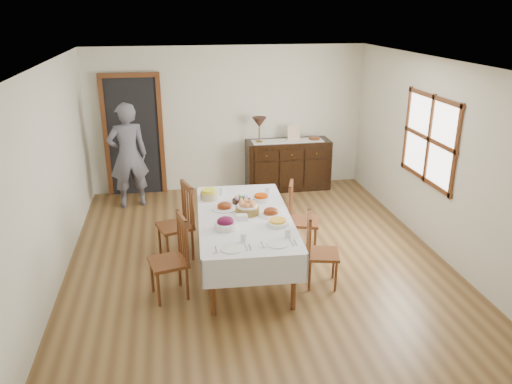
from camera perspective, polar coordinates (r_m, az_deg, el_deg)
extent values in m
plane|color=brown|center=(6.82, 0.15, -7.79)|extent=(6.00, 6.00, 0.00)
cube|color=white|center=(6.04, 0.17, 14.49)|extent=(5.00, 6.00, 0.02)
cube|color=silver|center=(9.18, -3.17, 8.31)|extent=(5.00, 0.02, 2.60)
cube|color=silver|center=(3.65, 8.63, -11.68)|extent=(5.00, 0.02, 2.60)
cube|color=silver|center=(6.39, -22.52, 1.28)|extent=(0.02, 6.00, 2.60)
cube|color=silver|center=(7.17, 20.29, 3.56)|extent=(0.02, 6.00, 2.60)
cube|color=white|center=(7.36, 19.26, 5.73)|extent=(0.02, 1.30, 1.10)
cube|color=brown|center=(7.35, 19.17, 5.73)|extent=(0.03, 1.46, 1.26)
cube|color=black|center=(9.16, -13.78, 6.11)|extent=(0.90, 0.06, 2.10)
cube|color=brown|center=(9.14, -13.78, 6.08)|extent=(1.04, 0.08, 2.18)
cube|color=white|center=(6.25, -1.35, -2.87)|extent=(1.21, 2.26, 0.04)
cylinder|color=brown|center=(5.56, -4.99, -10.73)|extent=(0.06, 0.06, 0.71)
cylinder|color=brown|center=(5.65, 4.34, -10.14)|extent=(0.06, 0.06, 0.71)
cylinder|color=brown|center=(7.26, -5.65, -2.95)|extent=(0.06, 0.06, 0.71)
cylinder|color=brown|center=(7.33, 1.42, -2.61)|extent=(0.06, 0.06, 0.71)
cube|color=white|center=(6.29, -6.45, -4.37)|extent=(0.13, 2.25, 0.34)
cube|color=white|center=(6.39, 3.70, -3.85)|extent=(0.13, 2.25, 0.34)
cube|color=white|center=(5.33, -0.08, -9.08)|extent=(1.14, 0.08, 0.34)
cube|color=white|center=(7.34, -2.24, -0.53)|extent=(1.14, 0.08, 0.34)
cube|color=brown|center=(5.92, -9.99, -7.92)|extent=(0.50, 0.50, 0.04)
cylinder|color=brown|center=(6.15, -11.79, -9.39)|extent=(0.04, 0.04, 0.43)
cylinder|color=brown|center=(5.86, -11.07, -10.93)|extent=(0.04, 0.04, 0.43)
cylinder|color=brown|center=(6.21, -8.72, -8.86)|extent=(0.04, 0.04, 0.43)
cylinder|color=brown|center=(5.92, -7.85, -10.35)|extent=(0.04, 0.04, 0.43)
cylinder|color=brown|center=(5.99, -8.82, -4.52)|extent=(0.04, 0.04, 0.56)
cylinder|color=brown|center=(5.68, -7.88, -5.93)|extent=(0.04, 0.04, 0.56)
cube|color=brown|center=(5.73, -8.48, -3.06)|extent=(0.13, 0.39, 0.08)
cylinder|color=brown|center=(5.92, -8.58, -5.03)|extent=(0.02, 0.02, 0.46)
cylinder|color=brown|center=(5.84, -8.35, -5.38)|extent=(0.02, 0.02, 0.46)
cylinder|color=brown|center=(5.76, -8.11, -5.74)|extent=(0.02, 0.02, 0.46)
cube|color=brown|center=(6.78, -9.24, -3.90)|extent=(0.54, 0.54, 0.04)
cylinder|color=brown|center=(6.99, -10.95, -5.42)|extent=(0.04, 0.04, 0.44)
cylinder|color=brown|center=(6.69, -10.06, -6.60)|extent=(0.04, 0.04, 0.44)
cylinder|color=brown|center=(7.08, -8.25, -4.90)|extent=(0.04, 0.04, 0.44)
cylinder|color=brown|center=(6.79, -7.25, -6.03)|extent=(0.04, 0.04, 0.44)
cylinder|color=brown|center=(6.89, -8.34, -0.87)|extent=(0.04, 0.04, 0.57)
cylinder|color=brown|center=(6.57, -7.26, -1.91)|extent=(0.04, 0.04, 0.57)
cube|color=brown|center=(6.64, -7.91, 0.59)|extent=(0.16, 0.40, 0.08)
cylinder|color=brown|center=(6.82, -8.07, -1.28)|extent=(0.02, 0.02, 0.47)
cylinder|color=brown|center=(6.74, -7.81, -1.54)|extent=(0.02, 0.02, 0.47)
cylinder|color=brown|center=(6.66, -7.53, -1.80)|extent=(0.02, 0.02, 0.47)
cube|color=brown|center=(6.14, 7.63, -7.04)|extent=(0.46, 0.46, 0.04)
cylinder|color=brown|center=(6.12, 9.11, -9.53)|extent=(0.03, 0.03, 0.39)
cylinder|color=brown|center=(6.39, 8.85, -8.13)|extent=(0.03, 0.03, 0.39)
cylinder|color=brown|center=(6.09, 6.15, -9.51)|extent=(0.03, 0.03, 0.39)
cylinder|color=brown|center=(6.36, 6.02, -8.11)|extent=(0.03, 0.03, 0.39)
cylinder|color=brown|center=(5.86, 6.14, -5.53)|extent=(0.04, 0.04, 0.51)
cylinder|color=brown|center=(6.16, 6.01, -4.19)|extent=(0.04, 0.04, 0.51)
cube|color=brown|center=(5.92, 6.15, -2.91)|extent=(0.12, 0.37, 0.07)
cylinder|color=brown|center=(5.94, 6.10, -5.34)|extent=(0.02, 0.02, 0.42)
cylinder|color=brown|center=(6.02, 6.07, -5.00)|extent=(0.02, 0.02, 0.42)
cylinder|color=brown|center=(6.09, 6.03, -4.67)|extent=(0.02, 0.02, 0.42)
cube|color=brown|center=(6.91, 5.47, -3.38)|extent=(0.52, 0.52, 0.04)
cylinder|color=brown|center=(6.86, 6.76, -5.79)|extent=(0.04, 0.04, 0.43)
cylinder|color=brown|center=(7.16, 6.82, -4.61)|extent=(0.04, 0.04, 0.43)
cylinder|color=brown|center=(6.86, 3.94, -5.65)|extent=(0.04, 0.04, 0.43)
cylinder|color=brown|center=(7.17, 4.12, -4.48)|extent=(0.04, 0.04, 0.43)
cylinder|color=brown|center=(6.65, 3.87, -1.74)|extent=(0.04, 0.04, 0.55)
cylinder|color=brown|center=(6.98, 4.07, -0.64)|extent=(0.04, 0.04, 0.55)
cube|color=brown|center=(6.73, 4.02, 0.70)|extent=(0.16, 0.39, 0.08)
cylinder|color=brown|center=(6.74, 3.92, -1.61)|extent=(0.02, 0.02, 0.45)
cylinder|color=brown|center=(6.82, 3.97, -1.33)|extent=(0.02, 0.02, 0.45)
cylinder|color=brown|center=(6.90, 4.02, -1.06)|extent=(0.02, 0.02, 0.45)
cube|color=black|center=(9.31, 3.67, 3.13)|extent=(1.54, 0.51, 0.92)
cube|color=black|center=(8.89, 1.21, 4.18)|extent=(0.43, 0.02, 0.18)
sphere|color=brown|center=(8.87, 1.23, 4.14)|extent=(0.03, 0.03, 0.03)
cube|color=black|center=(8.98, 4.10, 4.31)|extent=(0.43, 0.02, 0.18)
sphere|color=brown|center=(8.97, 4.13, 4.27)|extent=(0.03, 0.03, 0.03)
cube|color=black|center=(9.10, 6.92, 4.43)|extent=(0.43, 0.02, 0.18)
sphere|color=brown|center=(9.09, 6.96, 4.39)|extent=(0.03, 0.03, 0.03)
imported|color=slate|center=(8.58, -14.44, 4.43)|extent=(0.67, 0.51, 1.90)
cylinder|color=brown|center=(6.28, -0.99, -2.09)|extent=(0.30, 0.30, 0.09)
cylinder|color=white|center=(6.26, -1.00, -1.61)|extent=(0.27, 0.27, 0.02)
sphere|color=#DD8A4F|center=(6.26, -0.32, -1.31)|extent=(0.08, 0.08, 0.08)
sphere|color=#DD8A4F|center=(6.31, -0.66, -1.13)|extent=(0.08, 0.08, 0.08)
sphere|color=#DD8A4F|center=(6.32, -1.25, -1.12)|extent=(0.08, 0.08, 0.08)
sphere|color=#DD8A4F|center=(6.27, -1.65, -1.28)|extent=(0.08, 0.08, 0.08)
sphere|color=#DD8A4F|center=(6.21, -1.57, -1.50)|extent=(0.08, 0.08, 0.08)
sphere|color=#DD8A4F|center=(6.18, -1.05, -1.61)|extent=(0.08, 0.08, 0.08)
sphere|color=#DD8A4F|center=(6.20, -0.49, -1.52)|extent=(0.08, 0.08, 0.08)
cylinder|color=black|center=(6.63, -1.65, -1.08)|extent=(0.26, 0.26, 0.05)
ellipsoid|color=#F796C5|center=(6.62, -1.05, -0.65)|extent=(0.05, 0.05, 0.06)
ellipsoid|color=#80EAFF|center=(6.66, -1.35, -0.50)|extent=(0.05, 0.05, 0.06)
ellipsoid|color=#79F174|center=(6.67, -1.87, -0.49)|extent=(0.05, 0.05, 0.06)
ellipsoid|color=#FCAB5A|center=(6.63, -2.23, -0.63)|extent=(0.05, 0.05, 0.06)
ellipsoid|color=#C290D9|center=(6.57, -2.16, -0.82)|extent=(0.05, 0.05, 0.06)
ellipsoid|color=#FFE272|center=(6.54, -1.70, -0.91)|extent=(0.05, 0.05, 0.06)
ellipsoid|color=#F796C5|center=(6.56, -1.20, -0.84)|extent=(0.05, 0.05, 0.06)
cylinder|color=white|center=(6.46, -3.61, -1.87)|extent=(0.33, 0.33, 0.01)
ellipsoid|color=maroon|center=(6.44, -3.61, -1.62)|extent=(0.19, 0.16, 0.11)
cylinder|color=white|center=(6.27, 1.71, -2.53)|extent=(0.32, 0.32, 0.01)
ellipsoid|color=maroon|center=(6.26, 1.71, -2.27)|extent=(0.19, 0.16, 0.11)
cylinder|color=white|center=(5.88, -3.50, -3.86)|extent=(0.27, 0.27, 0.07)
ellipsoid|color=#5B0E33|center=(5.86, -3.52, -3.35)|extent=(0.20, 0.17, 0.11)
cylinder|color=white|center=(6.70, 0.58, -0.78)|extent=(0.21, 0.21, 0.05)
cylinder|color=#D03E00|center=(6.69, 0.58, -0.44)|extent=(0.18, 0.18, 0.03)
cylinder|color=tan|center=(6.79, -5.41, -0.42)|extent=(0.23, 0.23, 0.10)
cylinder|color=yellow|center=(6.76, -5.43, 0.12)|extent=(0.20, 0.20, 0.04)
cylinder|color=white|center=(5.98, 2.49, -3.57)|extent=(0.27, 0.27, 0.05)
cylinder|color=yellow|center=(5.96, 2.50, -3.26)|extent=(0.20, 0.20, 0.02)
cube|color=white|center=(6.11, -1.65, -2.89)|extent=(0.14, 0.10, 0.07)
cylinder|color=white|center=(5.41, -2.79, -6.46)|extent=(0.25, 0.25, 0.01)
cube|color=white|center=(5.40, -4.59, -6.62)|extent=(0.09, 0.12, 0.01)
cube|color=silver|center=(5.40, -4.59, -6.56)|extent=(0.02, 0.16, 0.01)
cube|color=silver|center=(5.43, -1.11, -6.37)|extent=(0.02, 0.18, 0.01)
cube|color=silver|center=(5.44, -0.69, -6.33)|extent=(0.02, 0.14, 0.01)
cylinder|color=white|center=(5.55, -1.45, -5.25)|extent=(0.07, 0.07, 0.10)
cylinder|color=white|center=(5.52, 2.50, -5.90)|extent=(0.25, 0.25, 0.01)
cube|color=white|center=(5.49, 0.75, -6.07)|extent=(0.09, 0.12, 0.01)
cube|color=silver|center=(5.49, 0.75, -6.02)|extent=(0.02, 0.16, 0.01)
cube|color=silver|center=(5.55, 4.12, -5.80)|extent=(0.02, 0.18, 0.01)
cube|color=silver|center=(5.56, 4.52, -5.76)|extent=(0.02, 0.14, 0.01)
cylinder|color=white|center=(5.66, 3.67, -4.72)|extent=(0.07, 0.07, 0.10)
cylinder|color=white|center=(6.92, -3.94, 0.12)|extent=(0.07, 0.07, 0.11)
cylinder|color=white|center=(6.96, 1.36, 0.19)|extent=(0.07, 0.07, 0.09)
cube|color=white|center=(9.15, 3.62, 5.85)|extent=(1.30, 0.35, 0.01)
cylinder|color=brown|center=(9.04, 0.37, 5.78)|extent=(0.12, 0.12, 0.03)
cylinder|color=brown|center=(9.01, 0.37, 6.64)|extent=(0.02, 0.02, 0.25)
cone|color=#3D261E|center=(8.96, 0.38, 7.98)|extent=(0.26, 0.26, 0.18)
cube|color=beige|center=(9.16, 4.32, 6.72)|extent=(0.22, 0.08, 0.28)
cylinder|color=brown|center=(9.28, 6.67, 6.12)|extent=(0.20, 0.20, 0.06)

